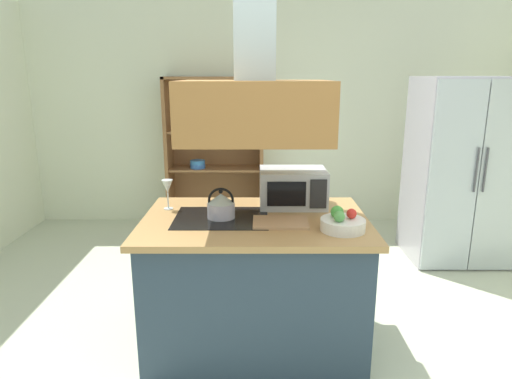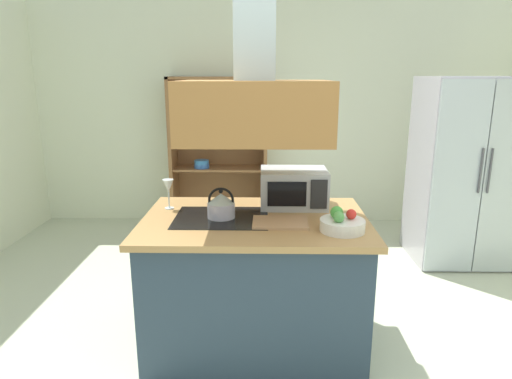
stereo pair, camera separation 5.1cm
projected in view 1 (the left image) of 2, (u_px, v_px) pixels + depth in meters
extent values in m
plane|color=beige|center=(294.00, 364.00, 2.86)|extent=(7.80, 7.80, 0.00)
cube|color=silver|center=(277.00, 113.00, 5.43)|extent=(6.00, 0.12, 2.70)
cube|color=#2B3C4D|center=(256.00, 284.00, 3.00)|extent=(1.37, 0.91, 0.86)
cube|color=#B0834C|center=(256.00, 221.00, 2.89)|extent=(1.45, 0.99, 0.04)
cube|color=black|center=(222.00, 218.00, 2.88)|extent=(0.60, 0.48, 0.00)
cube|color=#A36C36|center=(256.00, 111.00, 2.71)|extent=(0.90, 0.70, 0.36)
cube|color=#B8B4C1|center=(461.00, 170.00, 4.35)|extent=(0.90, 0.72, 1.78)
cube|color=#B2BDC4|center=(454.00, 179.00, 3.98)|extent=(0.44, 0.03, 1.74)
cube|color=#B2BBBD|center=(505.00, 179.00, 3.98)|extent=(0.44, 0.03, 1.74)
cylinder|color=#4C4C51|center=(478.00, 170.00, 3.93)|extent=(0.02, 0.02, 0.40)
cylinder|color=#4C4C51|center=(487.00, 170.00, 3.93)|extent=(0.02, 0.02, 0.40)
cube|color=brown|center=(170.00, 154.00, 5.29)|extent=(0.04, 0.40, 1.78)
cube|color=brown|center=(262.00, 154.00, 5.29)|extent=(0.04, 0.40, 1.78)
cube|color=brown|center=(214.00, 78.00, 5.07)|extent=(1.14, 0.40, 0.03)
cube|color=brown|center=(218.00, 221.00, 5.51)|extent=(1.14, 0.40, 0.08)
cube|color=brown|center=(217.00, 151.00, 5.48)|extent=(1.14, 0.02, 1.78)
cube|color=brown|center=(216.00, 168.00, 5.34)|extent=(1.06, 0.36, 0.02)
cube|color=brown|center=(216.00, 131.00, 5.23)|extent=(1.06, 0.36, 0.02)
cylinder|color=#3360A9|center=(199.00, 166.00, 5.28)|extent=(0.18, 0.18, 0.05)
cylinder|color=teal|center=(199.00, 162.00, 5.27)|extent=(0.17, 0.17, 0.05)
cylinder|color=silver|center=(227.00, 125.00, 5.17)|extent=(0.01, 0.01, 0.12)
cone|color=silver|center=(227.00, 117.00, 5.14)|extent=(0.07, 0.07, 0.08)
cylinder|color=silver|center=(243.00, 125.00, 5.17)|extent=(0.01, 0.01, 0.12)
cone|color=silver|center=(243.00, 117.00, 5.14)|extent=(0.07, 0.07, 0.08)
cylinder|color=#BAB3C6|center=(222.00, 210.00, 2.87)|extent=(0.18, 0.18, 0.10)
cone|color=#AEBEBC|center=(222.00, 198.00, 2.85)|extent=(0.17, 0.17, 0.06)
sphere|color=black|center=(222.00, 191.00, 2.84)|extent=(0.03, 0.03, 0.03)
torus|color=black|center=(222.00, 200.00, 2.85)|extent=(0.17, 0.02, 0.17)
cube|color=tan|center=(281.00, 222.00, 2.77)|extent=(0.34, 0.24, 0.02)
cube|color=#B7BABF|center=(294.00, 188.00, 3.13)|extent=(0.46, 0.34, 0.26)
cube|color=black|center=(287.00, 194.00, 2.96)|extent=(0.26, 0.01, 0.17)
cube|color=#262628|center=(319.00, 194.00, 2.96)|extent=(0.11, 0.01, 0.20)
cylinder|color=silver|center=(169.00, 208.00, 3.08)|extent=(0.06, 0.06, 0.01)
cylinder|color=silver|center=(169.00, 200.00, 3.06)|extent=(0.01, 0.01, 0.11)
cone|color=silver|center=(168.00, 186.00, 3.04)|extent=(0.08, 0.08, 0.09)
cylinder|color=silver|center=(344.00, 225.00, 2.64)|extent=(0.27, 0.27, 0.07)
sphere|color=red|center=(353.00, 214.00, 2.64)|extent=(0.06, 0.06, 0.06)
sphere|color=green|center=(338.00, 212.00, 2.67)|extent=(0.08, 0.08, 0.08)
sphere|color=#539B49|center=(340.00, 217.00, 2.59)|extent=(0.07, 0.07, 0.07)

